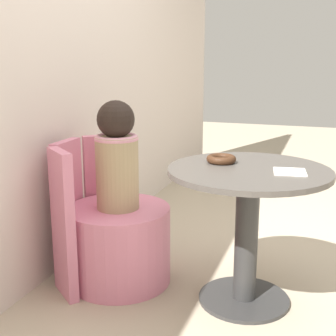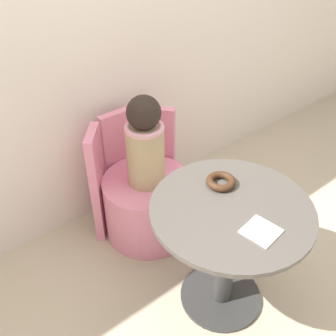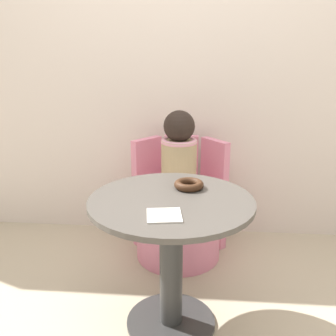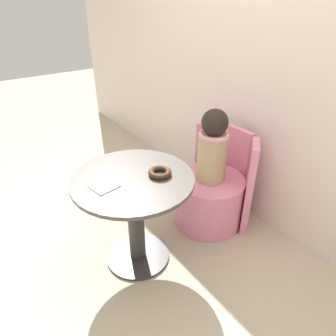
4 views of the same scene
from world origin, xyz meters
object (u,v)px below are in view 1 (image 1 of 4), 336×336
(round_table, at_px, (247,210))
(child_figure, at_px, (117,157))
(tub_chair, at_px, (119,244))
(donut, at_px, (221,159))

(round_table, height_order, child_figure, child_figure)
(round_table, xyz_separation_m, child_figure, (-0.00, 0.66, 0.21))
(round_table, bearing_deg, child_figure, 90.42)
(round_table, height_order, tub_chair, round_table)
(tub_chair, xyz_separation_m, child_figure, (-0.00, 0.00, 0.47))
(child_figure, distance_m, donut, 0.52)
(tub_chair, relative_size, donut, 3.75)
(round_table, relative_size, donut, 5.25)
(child_figure, relative_size, donut, 3.85)
(round_table, distance_m, child_figure, 0.70)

